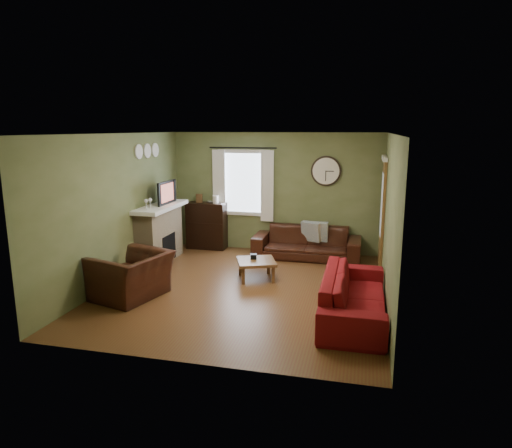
% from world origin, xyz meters
% --- Properties ---
extents(floor, '(4.60, 5.20, 0.00)m').
position_xyz_m(floor, '(0.00, 0.00, 0.00)').
color(floor, '#57351C').
rests_on(floor, ground).
extents(ceiling, '(4.60, 5.20, 0.00)m').
position_xyz_m(ceiling, '(0.00, 0.00, 2.60)').
color(ceiling, white).
rests_on(ceiling, ground).
extents(wall_left, '(0.00, 5.20, 2.60)m').
position_xyz_m(wall_left, '(-2.30, 0.00, 1.30)').
color(wall_left, '#5F6B3F').
rests_on(wall_left, ground).
extents(wall_right, '(0.00, 5.20, 2.60)m').
position_xyz_m(wall_right, '(2.30, 0.00, 1.30)').
color(wall_right, '#5F6B3F').
rests_on(wall_right, ground).
extents(wall_back, '(4.60, 0.00, 2.60)m').
position_xyz_m(wall_back, '(0.00, 2.60, 1.30)').
color(wall_back, '#5F6B3F').
rests_on(wall_back, ground).
extents(wall_front, '(4.60, 0.00, 2.60)m').
position_xyz_m(wall_front, '(0.00, -2.60, 1.30)').
color(wall_front, '#5F6B3F').
rests_on(wall_front, ground).
extents(fireplace, '(0.40, 1.40, 1.10)m').
position_xyz_m(fireplace, '(-2.10, 1.15, 0.55)').
color(fireplace, tan).
rests_on(fireplace, floor).
extents(firebox, '(0.04, 0.60, 0.55)m').
position_xyz_m(firebox, '(-1.91, 1.15, 0.30)').
color(firebox, black).
rests_on(firebox, fireplace).
extents(mantel, '(0.58, 1.60, 0.08)m').
position_xyz_m(mantel, '(-2.07, 1.15, 1.14)').
color(mantel, white).
rests_on(mantel, fireplace).
extents(tv, '(0.08, 0.60, 0.35)m').
position_xyz_m(tv, '(-2.05, 1.30, 1.35)').
color(tv, black).
rests_on(tv, mantel).
extents(tv_screen, '(0.02, 0.62, 0.36)m').
position_xyz_m(tv_screen, '(-1.97, 1.30, 1.41)').
color(tv_screen, '#994C3F').
rests_on(tv_screen, mantel).
extents(medallion_left, '(0.28, 0.28, 0.03)m').
position_xyz_m(medallion_left, '(-2.28, 0.80, 2.25)').
color(medallion_left, white).
rests_on(medallion_left, wall_left).
extents(medallion_mid, '(0.28, 0.28, 0.03)m').
position_xyz_m(medallion_mid, '(-2.28, 1.15, 2.25)').
color(medallion_mid, white).
rests_on(medallion_mid, wall_left).
extents(medallion_right, '(0.28, 0.28, 0.03)m').
position_xyz_m(medallion_right, '(-2.28, 1.50, 2.25)').
color(medallion_right, white).
rests_on(medallion_right, wall_left).
extents(window_pane, '(1.00, 0.02, 1.30)m').
position_xyz_m(window_pane, '(-0.70, 2.58, 1.50)').
color(window_pane, silver).
rests_on(window_pane, wall_back).
extents(curtain_rod, '(0.03, 0.03, 1.50)m').
position_xyz_m(curtain_rod, '(-0.70, 2.48, 2.27)').
color(curtain_rod, black).
rests_on(curtain_rod, wall_back).
extents(curtain_left, '(0.28, 0.04, 1.55)m').
position_xyz_m(curtain_left, '(-1.25, 2.48, 1.45)').
color(curtain_left, silver).
rests_on(curtain_left, wall_back).
extents(curtain_right, '(0.28, 0.04, 1.55)m').
position_xyz_m(curtain_right, '(-0.15, 2.48, 1.45)').
color(curtain_right, silver).
rests_on(curtain_right, wall_back).
extents(wall_clock, '(0.64, 0.06, 0.64)m').
position_xyz_m(wall_clock, '(1.10, 2.55, 1.80)').
color(wall_clock, white).
rests_on(wall_clock, wall_back).
extents(door, '(0.05, 0.90, 2.10)m').
position_xyz_m(door, '(2.27, 1.85, 1.05)').
color(door, brown).
rests_on(door, floor).
extents(bookshelf, '(0.88, 0.37, 1.05)m').
position_xyz_m(bookshelf, '(-1.53, 2.39, 0.52)').
color(bookshelf, black).
rests_on(bookshelf, floor).
extents(book, '(0.23, 0.25, 0.02)m').
position_xyz_m(book, '(-1.55, 2.56, 0.96)').
color(book, brown).
rests_on(book, bookshelf).
extents(sofa_brown, '(2.23, 0.87, 0.65)m').
position_xyz_m(sofa_brown, '(0.78, 2.14, 0.33)').
color(sofa_brown, black).
rests_on(sofa_brown, floor).
extents(pillow_left, '(0.42, 0.14, 0.41)m').
position_xyz_m(pillow_left, '(1.00, 2.26, 0.55)').
color(pillow_left, gray).
rests_on(pillow_left, sofa_brown).
extents(pillow_right, '(0.43, 0.28, 0.42)m').
position_xyz_m(pillow_right, '(0.86, 2.24, 0.55)').
color(pillow_right, gray).
rests_on(pillow_right, sofa_brown).
extents(sofa_red, '(0.88, 2.25, 0.66)m').
position_xyz_m(sofa_red, '(1.84, -0.77, 0.33)').
color(sofa_red, maroon).
rests_on(sofa_red, floor).
extents(armchair, '(1.24, 1.34, 0.73)m').
position_xyz_m(armchair, '(-1.66, -0.82, 0.36)').
color(armchair, black).
rests_on(armchair, floor).
extents(coffee_table, '(0.86, 0.86, 0.35)m').
position_xyz_m(coffee_table, '(0.07, 0.54, 0.18)').
color(coffee_table, brown).
rests_on(coffee_table, floor).
extents(tissue_box, '(0.14, 0.14, 0.09)m').
position_xyz_m(tissue_box, '(0.00, 0.61, 0.40)').
color(tissue_box, black).
rests_on(tissue_box, coffee_table).
extents(wine_glass_a, '(0.07, 0.07, 0.21)m').
position_xyz_m(wine_glass_a, '(-2.05, 0.55, 1.28)').
color(wine_glass_a, white).
rests_on(wine_glass_a, mantel).
extents(wine_glass_b, '(0.07, 0.07, 0.20)m').
position_xyz_m(wine_glass_b, '(-2.05, 0.71, 1.28)').
color(wine_glass_b, white).
rests_on(wine_glass_b, mantel).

